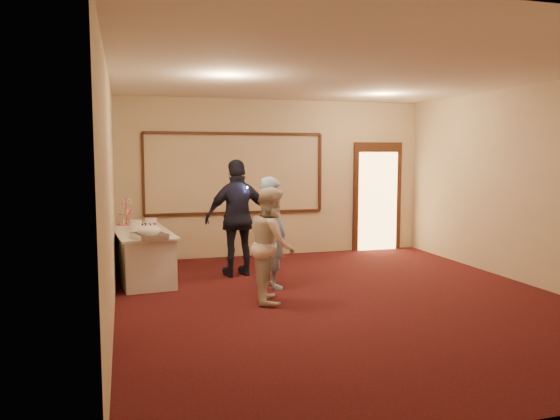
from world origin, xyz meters
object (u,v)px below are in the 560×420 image
at_px(cupcake_stand, 126,214).
at_px(woman, 272,244).
at_px(tart, 151,231).
at_px(man, 271,233).
at_px(plate_stack_a, 136,225).
at_px(guest, 238,218).
at_px(pavlova_tray, 149,232).
at_px(plate_stack_b, 151,223).
at_px(buffet_table, 142,254).

relative_size(cupcake_stand, woman, 0.32).
xyz_separation_m(tart, man, (1.67, -0.84, 0.02)).
relative_size(plate_stack_a, guest, 0.10).
bearing_deg(guest, cupcake_stand, -38.18).
relative_size(plate_stack_a, woman, 0.12).
distance_m(cupcake_stand, guest, 1.99).
xyz_separation_m(cupcake_stand, tart, (0.36, -1.08, -0.15)).
xyz_separation_m(pavlova_tray, woman, (1.54, -0.97, -0.09)).
xyz_separation_m(plate_stack_b, woman, (1.46, -2.12, -0.08)).
relative_size(buffet_table, man, 1.32).
relative_size(tart, guest, 0.14).
xyz_separation_m(plate_stack_b, man, (1.65, -1.39, -0.03)).
bearing_deg(guest, woman, 85.65).
xyz_separation_m(cupcake_stand, guest, (1.73, -1.00, -0.00)).
height_order(plate_stack_a, guest, guest).
distance_m(man, woman, 0.75).
bearing_deg(pavlova_tray, plate_stack_a, 99.97).
relative_size(man, woman, 1.07).
bearing_deg(man, woman, 149.45).
bearing_deg(tart, guest, 3.57).
height_order(buffet_table, plate_stack_a, plate_stack_a).
distance_m(woman, guest, 1.66).
distance_m(plate_stack_b, tart, 0.56).
height_order(cupcake_stand, plate_stack_b, cupcake_stand).
bearing_deg(man, buffet_table, 42.04).
bearing_deg(pavlova_tray, guest, 25.46).
bearing_deg(plate_stack_b, woman, -55.40).
height_order(plate_stack_b, man, man).
bearing_deg(tart, plate_stack_b, 87.68).
bearing_deg(tart, cupcake_stand, 108.20).
relative_size(plate_stack_b, man, 0.11).
bearing_deg(pavlova_tray, plate_stack_b, 85.90).
relative_size(plate_stack_b, tart, 0.73).
bearing_deg(cupcake_stand, woman, -55.16).
distance_m(man, guest, 0.98).
bearing_deg(plate_stack_a, buffet_table, -20.10).
bearing_deg(pavlova_tray, buffet_table, 95.07).
height_order(cupcake_stand, man, man).
distance_m(cupcake_stand, tart, 1.15).
bearing_deg(woman, buffet_table, 51.70).
relative_size(pavlova_tray, tart, 2.34).
distance_m(tart, woman, 2.16).
bearing_deg(buffet_table, pavlova_tray, -84.93).
xyz_separation_m(pavlova_tray, tart, (0.06, 0.60, -0.06)).
relative_size(pavlova_tray, cupcake_stand, 1.24).
bearing_deg(cupcake_stand, plate_stack_b, -54.19).
xyz_separation_m(plate_stack_b, guest, (1.35, -0.47, 0.09)).
distance_m(pavlova_tray, woman, 1.82).
bearing_deg(woman, guest, 14.45).
bearing_deg(plate_stack_b, pavlova_tray, -94.10).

